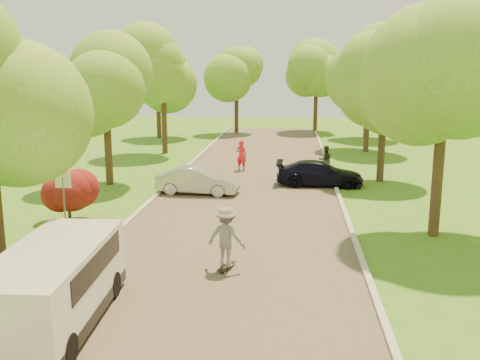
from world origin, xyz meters
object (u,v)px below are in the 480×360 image
at_px(minivan, 54,285).
at_px(skateboarder, 226,237).
at_px(street_sign, 63,189).
at_px(person_striped, 241,155).
at_px(person_olive, 325,160).
at_px(longboard, 227,266).
at_px(silver_sedan, 198,181).
at_px(dark_sedan, 320,173).

relative_size(minivan, skateboarder, 2.85).
relative_size(street_sign, person_striped, 1.27).
xyz_separation_m(minivan, person_olive, (6.95, 18.22, -0.17)).
height_order(longboard, person_olive, person_olive).
xyz_separation_m(silver_sedan, longboard, (2.45, -9.22, -0.52)).
relative_size(longboard, person_olive, 0.59).
xyz_separation_m(street_sign, longboard, (5.95, -2.84, -1.47)).
bearing_deg(person_olive, minivan, 57.63).
bearing_deg(minivan, street_sign, 108.77).
bearing_deg(minivan, silver_sedan, 83.11).
relative_size(silver_sedan, person_olive, 2.39).
height_order(street_sign, person_olive, street_sign).
xyz_separation_m(longboard, skateboarder, (0.00, 0.00, 0.88)).
xyz_separation_m(street_sign, minivan, (2.60, -6.54, -0.62)).
bearing_deg(person_striped, dark_sedan, 160.31).
relative_size(minivan, longboard, 5.36).
xyz_separation_m(minivan, dark_sedan, (6.50, 15.21, -0.34)).
bearing_deg(dark_sedan, skateboarder, 166.08).
bearing_deg(minivan, skateboarder, 45.01).
distance_m(street_sign, person_olive, 15.11).
distance_m(dark_sedan, person_olive, 3.05).
distance_m(skateboarder, person_olive, 14.96).
xyz_separation_m(silver_sedan, person_olive, (6.05, 5.30, 0.17)).
bearing_deg(street_sign, person_striped, 68.08).
xyz_separation_m(street_sign, dark_sedan, (9.10, 8.67, -0.96)).
bearing_deg(skateboarder, silver_sedan, -59.55).
distance_m(skateboarder, person_striped, 15.13).
bearing_deg(longboard, silver_sedan, -59.55).
relative_size(minivan, dark_sedan, 1.17).
bearing_deg(dark_sedan, person_olive, -7.00).
height_order(minivan, skateboarder, skateboarder).
bearing_deg(longboard, person_striped, -70.57).
bearing_deg(dark_sedan, person_striped, 50.62).
height_order(skateboarder, person_striped, skateboarder).
height_order(person_striped, person_olive, person_striped).
relative_size(silver_sedan, skateboarder, 2.16).
bearing_deg(dark_sedan, silver_sedan, 113.60).
relative_size(person_striped, person_olive, 1.10).
relative_size(dark_sedan, skateboarder, 2.43).
bearing_deg(minivan, longboard, 45.01).
bearing_deg(longboard, person_olive, -88.33).
distance_m(street_sign, longboard, 6.75).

